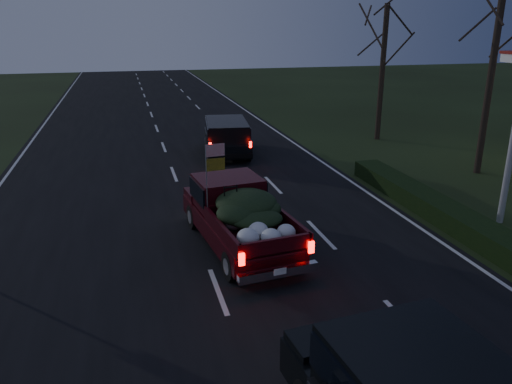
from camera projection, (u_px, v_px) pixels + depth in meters
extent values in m
plane|color=black|center=(218.00, 292.00, 11.77)|extent=(120.00, 120.00, 0.00)
cube|color=black|center=(218.00, 291.00, 11.77)|extent=(14.00, 120.00, 0.02)
cube|color=black|center=(435.00, 207.00, 16.31)|extent=(1.00, 10.00, 0.60)
cylinder|color=black|center=(492.00, 70.00, 19.85)|extent=(0.28, 0.28, 8.50)
cylinder|color=black|center=(382.00, 74.00, 26.26)|extent=(0.28, 0.28, 7.00)
cube|color=#39070E|center=(238.00, 225.00, 14.09)|extent=(2.54, 5.12, 0.54)
cube|color=#39070E|center=(228.00, 191.00, 14.64)|extent=(2.00, 1.78, 0.89)
cube|color=black|center=(228.00, 188.00, 14.61)|extent=(2.08, 1.70, 0.54)
cube|color=#39070E|center=(255.00, 233.00, 12.87)|extent=(2.14, 2.96, 0.06)
ellipsoid|color=black|center=(250.00, 210.00, 13.18)|extent=(1.78, 1.95, 0.59)
cylinder|color=gray|center=(207.00, 181.00, 13.33)|extent=(0.03, 0.03, 1.97)
cube|color=red|center=(215.00, 150.00, 13.16)|extent=(0.51, 0.08, 0.33)
cube|color=gold|center=(216.00, 165.00, 13.28)|extent=(0.51, 0.08, 0.33)
cube|color=black|center=(227.00, 142.00, 24.08)|extent=(2.54, 4.90, 0.59)
cube|color=black|center=(227.00, 129.00, 23.64)|extent=(2.26, 3.63, 0.78)
cube|color=black|center=(227.00, 127.00, 23.61)|extent=(2.34, 3.54, 0.47)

